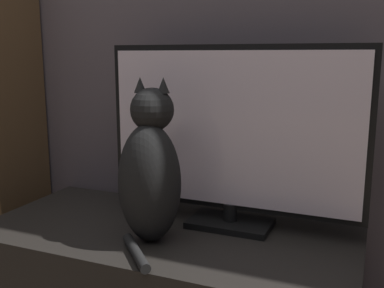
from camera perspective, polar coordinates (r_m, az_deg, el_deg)
tv at (r=1.39m, az=5.11°, el=1.15°), size 0.82×0.16×0.57m
cat at (r=1.31m, az=-5.31°, el=-3.64°), size 0.21×0.31×0.48m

